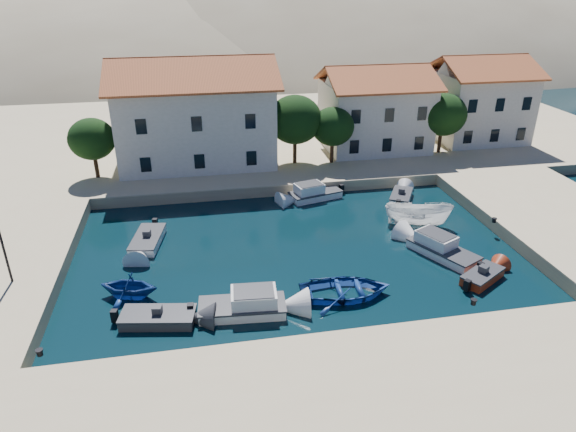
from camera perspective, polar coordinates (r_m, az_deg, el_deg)
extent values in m
plane|color=black|center=(27.39, 5.26, -14.20)|extent=(400.00, 400.00, 0.00)
cube|color=#D0B98E|center=(22.94, 9.63, -22.52)|extent=(52.00, 12.00, 1.00)
cube|color=#D0B98E|center=(43.77, 28.26, -0.58)|extent=(11.00, 20.00, 1.00)
cube|color=#D0B98E|center=(61.18, -2.52, 9.25)|extent=(80.00, 36.00, 1.00)
ellipsoid|color=gray|center=(135.53, -11.98, 8.73)|extent=(198.00, 126.00, 72.00)
ellipsoid|color=gray|center=(161.45, 4.58, 9.99)|extent=(220.00, 176.00, 99.00)
cube|color=beige|center=(49.84, -10.17, 10.23)|extent=(14.00, 9.00, 7.50)
pyramid|color=#9F4723|center=(48.84, -10.61, 15.72)|extent=(14.70, 9.45, 2.20)
cube|color=beige|center=(54.12, 9.58, 10.91)|extent=(10.00, 8.00, 6.50)
pyramid|color=#9F4723|center=(53.27, 9.91, 15.23)|extent=(10.50, 8.40, 1.80)
cube|color=beige|center=(60.04, 20.33, 11.37)|extent=(9.00, 8.00, 7.00)
pyramid|color=#9F4723|center=(59.26, 20.98, 15.48)|extent=(9.45, 8.40, 1.80)
cylinder|color=#382314|center=(48.47, -20.56, 5.47)|extent=(0.36, 0.36, 2.50)
ellipsoid|color=black|center=(47.81, -20.97, 8.00)|extent=(4.00, 4.00, 3.60)
cylinder|color=#382314|center=(48.97, 0.77, 7.60)|extent=(0.36, 0.36, 3.00)
ellipsoid|color=black|center=(48.22, 0.78, 10.66)|extent=(5.00, 5.00, 4.50)
cylinder|color=#382314|center=(49.37, 4.90, 7.36)|extent=(0.36, 0.36, 2.50)
ellipsoid|color=black|center=(48.72, 5.00, 9.87)|extent=(4.00, 4.00, 3.60)
cylinder|color=#382314|center=(54.33, 16.53, 8.22)|extent=(0.36, 0.36, 2.75)
ellipsoid|color=black|center=(53.70, 16.85, 10.74)|extent=(4.60, 4.60, 4.14)
cylinder|color=black|center=(33.18, -29.34, -1.96)|extent=(0.14, 0.14, 6.00)
cylinder|color=black|center=(27.73, -25.88, -13.51)|extent=(0.36, 0.36, 0.30)
cylinder|color=black|center=(30.15, 19.92, -8.99)|extent=(0.36, 0.36, 0.30)
cylinder|color=black|center=(40.21, 21.94, -0.45)|extent=(0.36, 0.36, 0.30)
cube|color=#343539|center=(29.59, -14.22, -10.98)|extent=(4.19, 2.42, 0.90)
cube|color=#343539|center=(29.40, -14.28, -10.46)|extent=(4.29, 2.47, 0.10)
cube|color=#343539|center=(29.27, -14.33, -10.10)|extent=(0.58, 0.58, 0.50)
cube|color=white|center=(29.53, -5.10, -10.26)|extent=(4.93, 2.42, 0.90)
cube|color=#343539|center=(29.34, -5.13, -9.74)|extent=(5.04, 2.47, 0.10)
cube|color=white|center=(29.13, -5.16, -9.14)|extent=(2.66, 1.93, 0.90)
imported|color=navy|center=(31.15, 6.37, -8.78)|extent=(5.64, 4.19, 1.12)
cube|color=maroon|center=(34.43, 20.77, -6.37)|extent=(3.33, 2.78, 0.90)
cube|color=#343539|center=(34.27, 20.85, -5.89)|extent=(3.41, 2.84, 0.10)
cube|color=#343539|center=(34.16, 20.91, -5.58)|extent=(0.69, 0.69, 0.50)
cube|color=white|center=(36.46, 16.81, -3.91)|extent=(3.87, 5.14, 0.90)
cube|color=#343539|center=(36.30, 16.88, -3.45)|extent=(3.96, 5.26, 0.10)
cube|color=white|center=(36.13, 16.95, -2.94)|extent=(2.61, 3.00, 0.90)
imported|color=white|center=(40.49, 14.16, -0.94)|extent=(5.41, 3.47, 1.95)
cube|color=white|center=(44.55, 12.46, 2.06)|extent=(2.97, 3.62, 0.90)
cube|color=#343539|center=(44.43, 12.50, 2.45)|extent=(3.04, 3.71, 0.10)
cube|color=#343539|center=(44.34, 12.52, 2.71)|extent=(0.68, 0.68, 0.50)
imported|color=navy|center=(32.30, -17.11, -8.52)|extent=(4.15, 3.84, 1.80)
cube|color=white|center=(37.78, -15.31, -2.64)|extent=(2.48, 4.30, 0.90)
cube|color=#343539|center=(37.63, -15.37, -2.20)|extent=(2.53, 4.40, 0.10)
cube|color=#343539|center=(37.53, -15.41, -1.90)|extent=(0.58, 0.58, 0.50)
cube|color=white|center=(43.90, 3.05, 2.29)|extent=(4.64, 2.88, 0.90)
cube|color=#343539|center=(43.77, 3.06, 2.69)|extent=(4.75, 2.94, 0.10)
cube|color=white|center=(43.63, 3.08, 3.14)|extent=(2.61, 2.09, 0.90)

